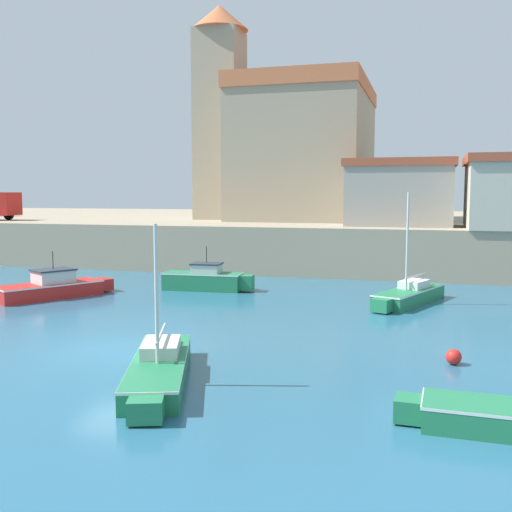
{
  "coord_description": "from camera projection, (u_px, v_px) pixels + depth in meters",
  "views": [
    {
      "loc": [
        9.91,
        -17.43,
        5.16
      ],
      "look_at": [
        1.46,
        11.81,
        2.0
      ],
      "focal_mm": 42.0,
      "sensor_mm": 36.0,
      "label": 1
    }
  ],
  "objects": [
    {
      "name": "motorboat_green_2",
      "position": [
        206.0,
        279.0,
        32.26
      ],
      "size": [
        4.96,
        1.76,
        2.37
      ],
      "color": "#237A4C",
      "rests_on": "ground"
    },
    {
      "name": "sailboat_green_3",
      "position": [
        409.0,
        294.0,
        28.28
      ],
      "size": [
        3.31,
        5.97,
        5.25
      ],
      "color": "#237A4C",
      "rests_on": "ground"
    },
    {
      "name": "mooring_buoy",
      "position": [
        454.0,
        357.0,
        18.16
      ],
      "size": [
        0.48,
        0.48,
        0.48
      ],
      "primitive_type": "sphere",
      "color": "red",
      "rests_on": "ground"
    },
    {
      "name": "harbor_shed_near_wharf",
      "position": [
        399.0,
        192.0,
        38.99
      ],
      "size": [
        7.03,
        4.38,
        4.33
      ],
      "color": "gray",
      "rests_on": "quay_seawall"
    },
    {
      "name": "sailboat_green_0",
      "position": [
        159.0,
        367.0,
        16.53
      ],
      "size": [
        3.28,
        6.28,
        4.38
      ],
      "color": "#237A4C",
      "rests_on": "ground"
    },
    {
      "name": "church",
      "position": [
        294.0,
        146.0,
        49.2
      ],
      "size": [
        14.1,
        14.3,
        17.16
      ],
      "color": "gray",
      "rests_on": "quay_seawall"
    },
    {
      "name": "quay_seawall",
      "position": [
        320.0,
        232.0,
        56.57
      ],
      "size": [
        120.0,
        40.0,
        3.08
      ],
      "primitive_type": "cube",
      "color": "gray",
      "rests_on": "ground"
    },
    {
      "name": "motorboat_red_1",
      "position": [
        53.0,
        287.0,
        29.96
      ],
      "size": [
        4.22,
        5.82,
        2.33
      ],
      "color": "red",
      "rests_on": "ground"
    },
    {
      "name": "ground_plane",
      "position": [
        116.0,
        350.0,
        19.93
      ],
      "size": [
        200.0,
        200.0,
        0.0
      ],
      "primitive_type": "plane",
      "color": "#28607F"
    }
  ]
}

